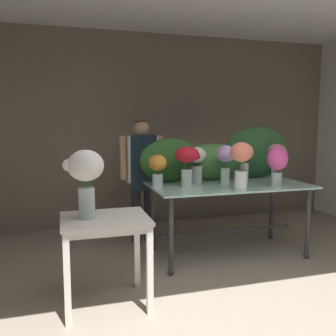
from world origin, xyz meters
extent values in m
plane|color=gray|center=(0.00, 1.79, 0.00)|extent=(7.89, 7.89, 0.00)
cube|color=#706656|center=(0.00, 3.59, 1.44)|extent=(5.99, 0.12, 2.88)
cube|color=#A9D5C8|center=(0.44, 1.90, 0.84)|extent=(1.83, 0.95, 0.02)
cylinder|color=#38383D|center=(-0.37, 1.52, 0.41)|extent=(0.05, 0.05, 0.83)
sphere|color=#38383D|center=(-0.37, 1.52, 0.03)|extent=(0.07, 0.07, 0.07)
cylinder|color=#38383D|center=(1.26, 1.52, 0.41)|extent=(0.05, 0.05, 0.83)
sphere|color=#38383D|center=(1.26, 1.52, 0.03)|extent=(0.07, 0.07, 0.07)
cylinder|color=#38383D|center=(-0.37, 2.27, 0.41)|extent=(0.05, 0.05, 0.83)
sphere|color=#38383D|center=(-0.37, 2.27, 0.03)|extent=(0.07, 0.07, 0.07)
cylinder|color=#38383D|center=(1.26, 2.27, 0.41)|extent=(0.05, 0.05, 0.83)
sphere|color=#38383D|center=(1.26, 2.27, 0.03)|extent=(0.07, 0.07, 0.07)
cylinder|color=#38383D|center=(0.44, 1.90, 0.29)|extent=(1.63, 0.03, 0.03)
cube|color=silver|center=(-1.08, 1.11, 0.75)|extent=(0.72, 0.60, 0.03)
cube|color=silver|center=(-1.08, 1.11, 0.71)|extent=(0.66, 0.54, 0.06)
cube|color=silver|center=(-1.40, 0.85, 0.37)|extent=(0.05, 0.05, 0.74)
cube|color=silver|center=(-0.76, 0.85, 0.37)|extent=(0.05, 0.05, 0.74)
cube|color=silver|center=(-1.40, 1.37, 0.37)|extent=(0.05, 0.05, 0.74)
cube|color=silver|center=(-0.76, 1.37, 0.37)|extent=(0.05, 0.05, 0.74)
cylinder|color=#232328|center=(-0.50, 2.68, 0.40)|extent=(0.12, 0.12, 0.79)
cylinder|color=#232328|center=(-0.33, 2.68, 0.40)|extent=(0.12, 0.12, 0.79)
cube|color=silver|center=(-0.42, 2.68, 1.09)|extent=(0.39, 0.22, 0.59)
cube|color=#192833|center=(-0.42, 2.56, 1.05)|extent=(0.33, 0.02, 0.71)
cylinder|color=tan|center=(-0.66, 2.68, 1.11)|extent=(0.09, 0.09, 0.55)
cylinder|color=tan|center=(-0.18, 2.68, 1.11)|extent=(0.09, 0.09, 0.55)
sphere|color=tan|center=(-0.42, 2.68, 1.48)|extent=(0.20, 0.20, 0.20)
ellipsoid|color=black|center=(-0.42, 2.70, 1.54)|extent=(0.15, 0.15, 0.09)
ellipsoid|color=#2D6028|center=(-0.16, 2.25, 1.11)|extent=(0.76, 0.25, 0.52)
ellipsoid|color=#477F3D|center=(0.40, 2.25, 1.07)|extent=(0.94, 0.31, 0.45)
ellipsoid|color=#28562D|center=(1.00, 2.25, 1.18)|extent=(0.87, 0.28, 0.66)
cylinder|color=silver|center=(0.39, 1.51, 0.95)|extent=(0.13, 0.13, 0.21)
cylinder|color=#9EBCB2|center=(0.39, 1.51, 0.89)|extent=(0.12, 0.12, 0.09)
cylinder|color=#387033|center=(0.42, 1.52, 1.02)|extent=(0.01, 0.01, 0.34)
cylinder|color=#387033|center=(0.38, 1.53, 1.02)|extent=(0.01, 0.01, 0.34)
cylinder|color=#387033|center=(0.39, 1.49, 1.02)|extent=(0.01, 0.01, 0.34)
ellipsoid|color=#EF7A60|center=(0.39, 1.51, 1.25)|extent=(0.24, 0.24, 0.20)
sphere|color=#EF7A60|center=(0.46, 1.52, 1.23)|extent=(0.10, 0.10, 0.10)
cylinder|color=silver|center=(-0.08, 1.88, 0.94)|extent=(0.12, 0.12, 0.20)
cylinder|color=#9EBCB2|center=(-0.08, 1.88, 0.89)|extent=(0.11, 0.11, 0.08)
cylinder|color=#28562D|center=(-0.06, 1.88, 1.00)|extent=(0.01, 0.01, 0.30)
cylinder|color=#28562D|center=(-0.09, 1.90, 1.00)|extent=(0.01, 0.01, 0.30)
cylinder|color=#28562D|center=(-0.10, 1.86, 1.00)|extent=(0.01, 0.01, 0.30)
ellipsoid|color=red|center=(-0.08, 1.88, 1.21)|extent=(0.27, 0.27, 0.18)
sphere|color=red|center=(0.04, 1.86, 1.18)|extent=(0.06, 0.06, 0.06)
cylinder|color=silver|center=(0.39, 1.89, 0.94)|extent=(0.10, 0.10, 0.19)
cylinder|color=#9EBCB2|center=(0.39, 1.89, 0.89)|extent=(0.09, 0.09, 0.08)
cylinder|color=#477F3D|center=(0.42, 1.88, 1.00)|extent=(0.01, 0.01, 0.29)
cylinder|color=#477F3D|center=(0.38, 1.91, 1.00)|extent=(0.01, 0.01, 0.29)
cylinder|color=#477F3D|center=(0.38, 1.87, 1.00)|extent=(0.01, 0.01, 0.29)
ellipsoid|color=#B28ED1|center=(0.39, 1.89, 1.21)|extent=(0.22, 0.22, 0.19)
sphere|color=#B28ED1|center=(0.32, 1.87, 1.23)|extent=(0.05, 0.05, 0.05)
ellipsoid|color=#28562D|center=(0.41, 1.91, 1.06)|extent=(0.11, 0.09, 0.03)
cylinder|color=silver|center=(-0.39, 1.97, 0.92)|extent=(0.12, 0.12, 0.14)
cylinder|color=#9EBCB2|center=(-0.39, 1.97, 0.88)|extent=(0.11, 0.11, 0.06)
cylinder|color=#2D6028|center=(-0.37, 1.97, 0.96)|extent=(0.01, 0.01, 0.21)
cylinder|color=#2D6028|center=(-0.40, 1.99, 0.96)|extent=(0.01, 0.01, 0.21)
cylinder|color=#2D6028|center=(-0.41, 1.95, 0.96)|extent=(0.01, 0.01, 0.21)
ellipsoid|color=orange|center=(-0.39, 1.97, 1.12)|extent=(0.20, 0.20, 0.18)
ellipsoid|color=#387033|center=(-0.40, 1.98, 1.01)|extent=(0.09, 0.10, 0.03)
cylinder|color=silver|center=(0.12, 2.08, 0.95)|extent=(0.12, 0.12, 0.20)
cylinder|color=#9EBCB2|center=(0.12, 2.08, 0.89)|extent=(0.11, 0.11, 0.09)
cylinder|color=#477F3D|center=(0.15, 2.08, 0.99)|extent=(0.01, 0.01, 0.27)
cylinder|color=#477F3D|center=(0.12, 2.10, 0.99)|extent=(0.01, 0.01, 0.27)
cylinder|color=#477F3D|center=(0.10, 2.09, 0.99)|extent=(0.01, 0.01, 0.27)
cylinder|color=#477F3D|center=(0.11, 2.07, 0.99)|extent=(0.01, 0.01, 0.27)
ellipsoid|color=white|center=(0.12, 2.08, 1.18)|extent=(0.21, 0.21, 0.19)
sphere|color=white|center=(0.19, 2.07, 1.18)|extent=(0.08, 0.08, 0.08)
cylinder|color=silver|center=(0.91, 1.64, 0.92)|extent=(0.12, 0.12, 0.15)
cylinder|color=#9EBCB2|center=(0.91, 1.64, 0.88)|extent=(0.11, 0.11, 0.06)
cylinder|color=#387033|center=(0.93, 1.64, 0.97)|extent=(0.01, 0.01, 0.22)
cylinder|color=#387033|center=(0.90, 1.67, 0.97)|extent=(0.01, 0.01, 0.22)
cylinder|color=#387033|center=(0.90, 1.61, 0.97)|extent=(0.01, 0.01, 0.22)
ellipsoid|color=#E54C9E|center=(0.91, 1.64, 1.15)|extent=(0.23, 0.23, 0.25)
sphere|color=#E54C9E|center=(0.85, 1.66, 1.14)|extent=(0.08, 0.08, 0.08)
sphere|color=#E54C9E|center=(0.99, 1.67, 1.16)|extent=(0.09, 0.09, 0.09)
ellipsoid|color=#477F3D|center=(0.94, 1.67, 1.02)|extent=(0.05, 0.10, 0.03)
cylinder|color=silver|center=(1.18, 2.08, 0.95)|extent=(0.11, 0.11, 0.21)
cylinder|color=#9EBCB2|center=(1.18, 2.08, 0.89)|extent=(0.11, 0.11, 0.09)
cylinder|color=#2D6028|center=(1.20, 2.08, 1.01)|extent=(0.01, 0.01, 0.30)
cylinder|color=#2D6028|center=(1.17, 2.09, 1.01)|extent=(0.01, 0.01, 0.30)
cylinder|color=#2D6028|center=(1.16, 2.06, 1.01)|extent=(0.01, 0.01, 0.30)
ellipsoid|color=pink|center=(1.18, 2.08, 1.21)|extent=(0.23, 0.23, 0.16)
sphere|color=pink|center=(1.09, 2.07, 1.19)|extent=(0.06, 0.06, 0.06)
sphere|color=pink|center=(1.27, 2.06, 1.19)|extent=(0.09, 0.09, 0.09)
cylinder|color=silver|center=(0.71, 2.02, 0.96)|extent=(0.10, 0.10, 0.23)
cylinder|color=#9EBCB2|center=(0.71, 2.02, 0.90)|extent=(0.09, 0.09, 0.10)
cylinder|color=#387033|center=(0.72, 2.03, 1.01)|extent=(0.01, 0.01, 0.30)
cylinder|color=#387033|center=(0.71, 2.05, 1.01)|extent=(0.01, 0.01, 0.30)
cylinder|color=#387033|center=(0.68, 2.02, 1.01)|extent=(0.01, 0.01, 0.30)
cylinder|color=#387033|center=(0.71, 2.00, 1.01)|extent=(0.01, 0.01, 0.30)
ellipsoid|color=purple|center=(0.71, 2.02, 1.20)|extent=(0.20, 0.20, 0.15)
sphere|color=purple|center=(0.64, 2.02, 1.20)|extent=(0.05, 0.05, 0.05)
cylinder|color=silver|center=(-1.22, 1.11, 0.90)|extent=(0.14, 0.14, 0.26)
cylinder|color=#9EBCB2|center=(-1.22, 1.11, 0.83)|extent=(0.12, 0.12, 0.11)
cylinder|color=#477F3D|center=(-1.19, 1.10, 0.96)|extent=(0.01, 0.01, 0.35)
cylinder|color=#477F3D|center=(-1.21, 1.14, 0.96)|extent=(0.01, 0.01, 0.35)
cylinder|color=#477F3D|center=(-1.25, 1.10, 0.96)|extent=(0.01, 0.01, 0.35)
cylinder|color=#477F3D|center=(-1.22, 1.09, 0.96)|extent=(0.01, 0.01, 0.35)
ellipsoid|color=white|center=(-1.22, 1.11, 1.21)|extent=(0.29, 0.29, 0.26)
sphere|color=white|center=(-1.35, 1.11, 1.22)|extent=(0.10, 0.10, 0.10)
sphere|color=white|center=(-1.14, 1.09, 1.20)|extent=(0.11, 0.11, 0.11)
camera|label=1|loc=(-1.41, -1.89, 1.56)|focal=38.84mm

